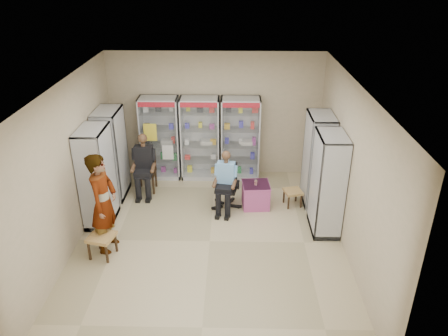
{
  "coord_description": "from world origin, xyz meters",
  "views": [
    {
      "loc": [
        0.42,
        -6.86,
        4.88
      ],
      "look_at": [
        0.26,
        0.7,
        1.22
      ],
      "focal_mm": 35.0,
      "sensor_mm": 36.0,
      "label": 1
    }
  ],
  "objects_px": {
    "cabinet_right_near": "(327,184)",
    "wooden_chair": "(146,172)",
    "cabinet_left_near": "(97,177)",
    "seated_shopkeeper": "(226,182)",
    "cabinet_back_right": "(240,139)",
    "woven_stool_b": "(103,245)",
    "woven_stool_a": "(292,198)",
    "cabinet_left_far": "(112,154)",
    "cabinet_back_left": "(160,138)",
    "cabinet_right_far": "(318,160)",
    "office_chair": "(226,187)",
    "pink_trunk": "(256,195)",
    "cabinet_back_mid": "(200,139)",
    "standing_man": "(103,203)"
  },
  "relations": [
    {
      "from": "wooden_chair",
      "to": "office_chair",
      "type": "bearing_deg",
      "value": -21.23
    },
    {
      "from": "wooden_chair",
      "to": "woven_stool_a",
      "type": "height_order",
      "value": "wooden_chair"
    },
    {
      "from": "cabinet_left_far",
      "to": "cabinet_back_left",
      "type": "bearing_deg",
      "value": 135.0
    },
    {
      "from": "office_chair",
      "to": "cabinet_right_near",
      "type": "bearing_deg",
      "value": -12.1
    },
    {
      "from": "wooden_chair",
      "to": "cabinet_right_near",
      "type": "bearing_deg",
      "value": -21.64
    },
    {
      "from": "cabinet_right_far",
      "to": "standing_man",
      "type": "height_order",
      "value": "cabinet_right_far"
    },
    {
      "from": "woven_stool_b",
      "to": "cabinet_back_mid",
      "type": "bearing_deg",
      "value": 64.17
    },
    {
      "from": "cabinet_back_left",
      "to": "cabinet_right_far",
      "type": "bearing_deg",
      "value": -17.75
    },
    {
      "from": "standing_man",
      "to": "woven_stool_a",
      "type": "bearing_deg",
      "value": -58.18
    },
    {
      "from": "standing_man",
      "to": "cabinet_back_right",
      "type": "bearing_deg",
      "value": -32.26
    },
    {
      "from": "cabinet_right_far",
      "to": "wooden_chair",
      "type": "bearing_deg",
      "value": 83.96
    },
    {
      "from": "office_chair",
      "to": "pink_trunk",
      "type": "height_order",
      "value": "office_chair"
    },
    {
      "from": "cabinet_right_near",
      "to": "wooden_chair",
      "type": "height_order",
      "value": "cabinet_right_near"
    },
    {
      "from": "cabinet_back_left",
      "to": "woven_stool_a",
      "type": "height_order",
      "value": "cabinet_back_left"
    },
    {
      "from": "cabinet_left_near",
      "to": "office_chair",
      "type": "bearing_deg",
      "value": 103.05
    },
    {
      "from": "cabinet_back_right",
      "to": "cabinet_right_near",
      "type": "distance_m",
      "value": 2.76
    },
    {
      "from": "cabinet_back_left",
      "to": "cabinet_left_far",
      "type": "relative_size",
      "value": 1.0
    },
    {
      "from": "cabinet_back_mid",
      "to": "woven_stool_a",
      "type": "bearing_deg",
      "value": -32.66
    },
    {
      "from": "cabinet_right_near",
      "to": "cabinet_right_far",
      "type": "bearing_deg",
      "value": 0.0
    },
    {
      "from": "cabinet_left_near",
      "to": "standing_man",
      "type": "height_order",
      "value": "cabinet_left_near"
    },
    {
      "from": "seated_shopkeeper",
      "to": "pink_trunk",
      "type": "height_order",
      "value": "seated_shopkeeper"
    },
    {
      "from": "pink_trunk",
      "to": "woven_stool_a",
      "type": "height_order",
      "value": "pink_trunk"
    },
    {
      "from": "cabinet_back_right",
      "to": "seated_shopkeeper",
      "type": "height_order",
      "value": "cabinet_back_right"
    },
    {
      "from": "pink_trunk",
      "to": "standing_man",
      "type": "height_order",
      "value": "standing_man"
    },
    {
      "from": "cabinet_back_right",
      "to": "cabinet_left_near",
      "type": "height_order",
      "value": "same"
    },
    {
      "from": "office_chair",
      "to": "standing_man",
      "type": "xyz_separation_m",
      "value": [
        -2.16,
        -1.5,
        0.45
      ]
    },
    {
      "from": "office_chair",
      "to": "cabinet_left_near",
      "type": "bearing_deg",
      "value": -157.01
    },
    {
      "from": "wooden_chair",
      "to": "standing_man",
      "type": "bearing_deg",
      "value": -98.11
    },
    {
      "from": "cabinet_back_left",
      "to": "standing_man",
      "type": "relative_size",
      "value": 1.06
    },
    {
      "from": "cabinet_right_far",
      "to": "cabinet_left_far",
      "type": "bearing_deg",
      "value": 87.43
    },
    {
      "from": "cabinet_back_left",
      "to": "cabinet_back_mid",
      "type": "xyz_separation_m",
      "value": [
        0.95,
        0.0,
        0.0
      ]
    },
    {
      "from": "cabinet_right_far",
      "to": "office_chair",
      "type": "bearing_deg",
      "value": 99.24
    },
    {
      "from": "cabinet_left_near",
      "to": "woven_stool_b",
      "type": "distance_m",
      "value": 1.45
    },
    {
      "from": "cabinet_back_right",
      "to": "cabinet_right_near",
      "type": "relative_size",
      "value": 1.0
    },
    {
      "from": "cabinet_right_far",
      "to": "woven_stool_a",
      "type": "distance_m",
      "value": 0.98
    },
    {
      "from": "cabinet_back_mid",
      "to": "office_chair",
      "type": "distance_m",
      "value": 1.66
    },
    {
      "from": "cabinet_right_far",
      "to": "seated_shopkeeper",
      "type": "bearing_deg",
      "value": 100.67
    },
    {
      "from": "cabinet_back_left",
      "to": "cabinet_left_near",
      "type": "distance_m",
      "value": 2.23
    },
    {
      "from": "woven_stool_b",
      "to": "woven_stool_a",
      "type": "bearing_deg",
      "value": 27.24
    },
    {
      "from": "cabinet_left_far",
      "to": "woven_stool_b",
      "type": "bearing_deg",
      "value": 8.27
    },
    {
      "from": "woven_stool_a",
      "to": "wooden_chair",
      "type": "bearing_deg",
      "value": 169.58
    },
    {
      "from": "cabinet_back_left",
      "to": "woven_stool_a",
      "type": "bearing_deg",
      "value": -23.75
    },
    {
      "from": "office_chair",
      "to": "seated_shopkeeper",
      "type": "relative_size",
      "value": 0.79
    },
    {
      "from": "cabinet_back_left",
      "to": "cabinet_right_far",
      "type": "height_order",
      "value": "same"
    },
    {
      "from": "cabinet_left_near",
      "to": "seated_shopkeeper",
      "type": "relative_size",
      "value": 1.59
    },
    {
      "from": "cabinet_left_near",
      "to": "seated_shopkeeper",
      "type": "distance_m",
      "value": 2.6
    },
    {
      "from": "cabinet_back_mid",
      "to": "seated_shopkeeper",
      "type": "xyz_separation_m",
      "value": [
        0.64,
        -1.5,
        -0.37
      ]
    },
    {
      "from": "office_chair",
      "to": "cabinet_right_far",
      "type": "bearing_deg",
      "value": 19.17
    },
    {
      "from": "cabinet_back_left",
      "to": "cabinet_back_mid",
      "type": "relative_size",
      "value": 1.0
    },
    {
      "from": "cabinet_back_mid",
      "to": "office_chair",
      "type": "xyz_separation_m",
      "value": [
        0.64,
        -1.45,
        -0.5
      ]
    }
  ]
}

